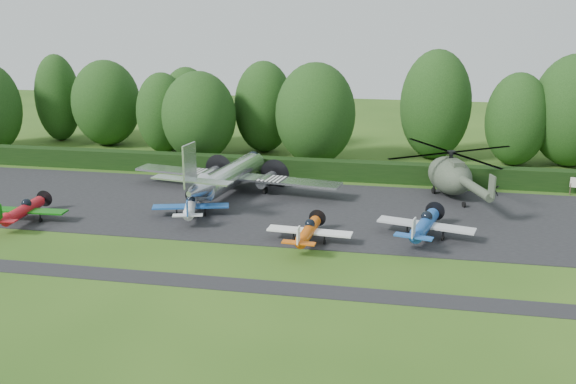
% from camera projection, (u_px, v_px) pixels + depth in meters
% --- Properties ---
extents(ground, '(160.00, 160.00, 0.00)m').
position_uv_depth(ground, '(215.00, 248.00, 47.69)').
color(ground, '#284F16').
rests_on(ground, ground).
extents(apron, '(70.00, 18.00, 0.01)m').
position_uv_depth(apron, '(248.00, 208.00, 57.11)').
color(apron, black).
rests_on(apron, ground).
extents(taxiway_verge, '(70.00, 2.00, 0.00)m').
position_uv_depth(taxiway_verge, '(188.00, 281.00, 42.03)').
color(taxiway_verge, black).
rests_on(taxiway_verge, ground).
extents(hedgerow, '(90.00, 1.60, 2.00)m').
position_uv_depth(hedgerow, '(273.00, 176.00, 67.48)').
color(hedgerow, black).
rests_on(hedgerow, ground).
extents(transport_plane, '(20.92, 16.04, 6.70)m').
position_uv_depth(transport_plane, '(230.00, 176.00, 60.44)').
color(transport_plane, silver).
rests_on(transport_plane, ground).
extents(light_plane_red, '(6.84, 7.19, 2.63)m').
position_uv_depth(light_plane_red, '(23.00, 210.00, 52.85)').
color(light_plane_red, '#AC0F19').
rests_on(light_plane_red, ground).
extents(light_plane_white, '(6.45, 6.78, 2.48)m').
position_uv_depth(light_plane_white, '(190.00, 206.00, 54.18)').
color(light_plane_white, silver).
rests_on(light_plane_white, ground).
extents(light_plane_orange, '(6.48, 6.81, 2.49)m').
position_uv_depth(light_plane_orange, '(308.00, 231.00, 48.18)').
color(light_plane_orange, '#D8580C').
rests_on(light_plane_orange, ground).
extents(light_plane_blue, '(7.48, 7.86, 2.87)m').
position_uv_depth(light_plane_blue, '(424.00, 225.00, 49.11)').
color(light_plane_blue, '#1B4FA5').
rests_on(light_plane_blue, ground).
extents(helicopter, '(13.56, 15.87, 4.37)m').
position_uv_depth(helicopter, '(450.00, 172.00, 59.78)').
color(helicopter, '#394535').
rests_on(helicopter, ground).
extents(tree_0, '(6.88, 6.88, 10.35)m').
position_uv_depth(tree_0, '(517.00, 119.00, 70.81)').
color(tree_0, black).
rests_on(tree_0, ground).
extents(tree_2, '(8.99, 8.99, 12.39)m').
position_uv_depth(tree_2, '(573.00, 111.00, 70.15)').
color(tree_2, black).
rests_on(tree_2, ground).
extents(tree_3, '(8.55, 8.55, 10.78)m').
position_uv_depth(tree_3, '(106.00, 103.00, 81.07)').
color(tree_3, black).
rests_on(tree_3, ground).
extents(tree_4, '(5.71, 5.71, 11.28)m').
position_uv_depth(tree_4, '(58.00, 98.00, 83.70)').
color(tree_4, black).
rests_on(tree_4, ground).
extents(tree_5, '(6.28, 6.28, 9.69)m').
position_uv_depth(tree_5, '(163.00, 113.00, 77.01)').
color(tree_5, black).
rests_on(tree_5, ground).
extents(tree_6, '(8.07, 8.07, 12.61)m').
position_uv_depth(tree_6, '(436.00, 105.00, 73.52)').
color(tree_6, black).
rests_on(tree_6, ground).
extents(tree_7, '(7.11, 7.11, 11.00)m').
position_uv_depth(tree_7, '(264.00, 107.00, 77.20)').
color(tree_7, black).
rests_on(tree_7, ground).
extents(tree_8, '(8.47, 8.47, 10.26)m').
position_uv_depth(tree_8, '(199.00, 116.00, 73.01)').
color(tree_8, black).
rests_on(tree_8, ground).
extents(tree_9, '(8.93, 8.93, 11.39)m').
position_uv_depth(tree_9, '(315.00, 114.00, 71.19)').
color(tree_9, black).
rests_on(tree_9, ground).
extents(tree_10, '(6.49, 6.49, 10.07)m').
position_uv_depth(tree_10, '(187.00, 108.00, 79.58)').
color(tree_10, black).
rests_on(tree_10, ground).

